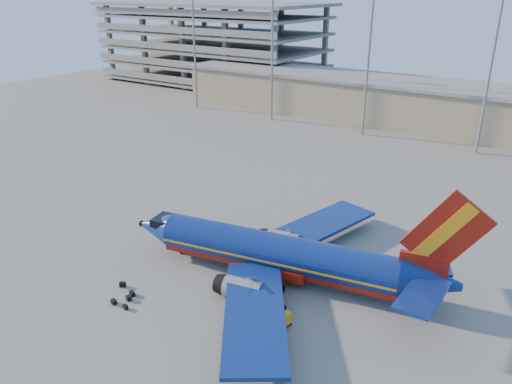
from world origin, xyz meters
TOP-DOWN VIEW (x-y plane):
  - ground at (0.00, 0.00)m, footprint 220.00×220.00m
  - terminal_building at (10.00, 58.00)m, footprint 122.00×16.00m
  - parking_garage at (-62.00, 74.05)m, footprint 62.00×32.00m
  - light_mast_row at (5.00, 46.00)m, footprint 101.60×1.60m
  - aircraft_main at (8.39, -4.38)m, footprint 32.81×31.28m
  - baggage_tug at (11.46, -10.64)m, footprint 2.61×2.04m
  - luggage_pile at (-1.47, -15.16)m, footprint 3.38×2.80m

SIDE VIEW (x-z plane):
  - ground at x=0.00m, z-range 0.00..0.00m
  - luggage_pile at x=-1.47m, z-range -0.02..0.44m
  - baggage_tug at x=11.46m, z-range 0.03..1.68m
  - aircraft_main at x=8.39m, z-range -3.21..7.99m
  - terminal_building at x=10.00m, z-range 0.07..8.57m
  - parking_garage at x=-62.00m, z-range 1.03..22.43m
  - light_mast_row at x=5.00m, z-range 3.23..31.88m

